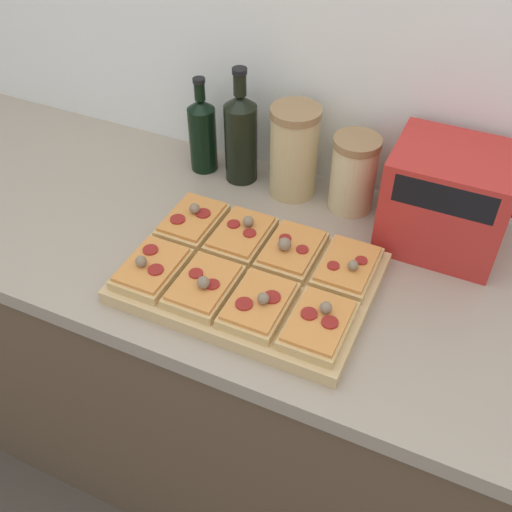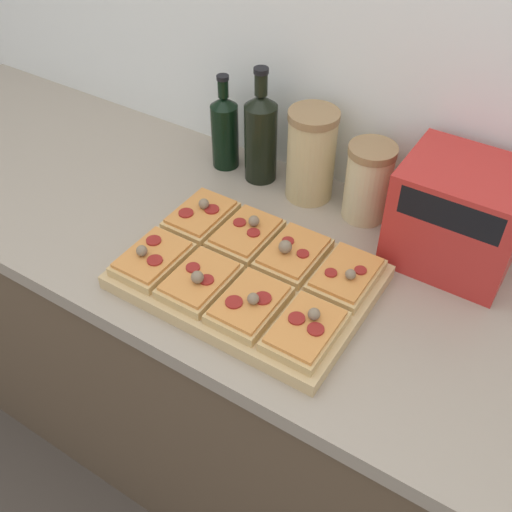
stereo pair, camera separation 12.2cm
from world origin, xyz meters
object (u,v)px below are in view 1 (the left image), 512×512
grain_jar_tall (294,152)px  toaster_oven (447,199)px  grain_jar_short (353,174)px  wine_bottle (241,136)px  cutting_board (250,278)px  olive_oil_bottle (202,133)px

grain_jar_tall → toaster_oven: size_ratio=0.82×
grain_jar_short → toaster_oven: size_ratio=0.68×
wine_bottle → toaster_oven: size_ratio=1.07×
grain_jar_short → toaster_oven: (0.22, -0.04, 0.02)m
wine_bottle → toaster_oven: 0.50m
wine_bottle → grain_jar_tall: size_ratio=1.30×
cutting_board → toaster_oven: size_ratio=1.82×
olive_oil_bottle → toaster_oven: size_ratio=0.90×
cutting_board → olive_oil_bottle: 0.45m
olive_oil_bottle → grain_jar_short: (0.39, 0.00, -0.01)m
cutting_board → wine_bottle: wine_bottle is taller
grain_jar_short → toaster_oven: toaster_oven is taller
cutting_board → toaster_oven: (0.32, 0.30, 0.10)m
wine_bottle → grain_jar_tall: wine_bottle is taller
olive_oil_bottle → grain_jar_tall: bearing=0.0°
olive_oil_bottle → wine_bottle: size_ratio=0.85×
cutting_board → grain_jar_short: (0.10, 0.33, 0.08)m
toaster_oven → cutting_board: bearing=-137.2°
cutting_board → grain_jar_tall: 0.35m
cutting_board → wine_bottle: (-0.18, 0.33, 0.10)m
cutting_board → olive_oil_bottle: (-0.29, 0.33, 0.09)m
grain_jar_tall → cutting_board: bearing=-82.8°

